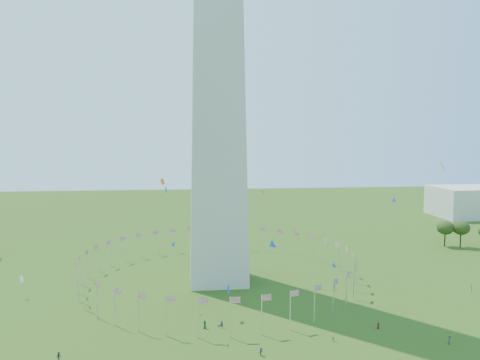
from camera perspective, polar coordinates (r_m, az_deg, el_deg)
name	(u,v)px	position (r m, az deg, el deg)	size (l,w,h in m)	color
ground	(235,359)	(97.14, -0.65, -21.03)	(600.00, 600.00, 0.00)	#274410
flag_ring	(218,266)	(142.26, -2.66, -10.47)	(80.24, 80.24, 9.00)	silver
crowd	(241,358)	(95.78, 0.11, -20.86)	(92.07, 72.76, 1.91)	gray
kites_aloft	(266,242)	(113.51, 3.17, -7.54)	(123.00, 71.92, 34.85)	blue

